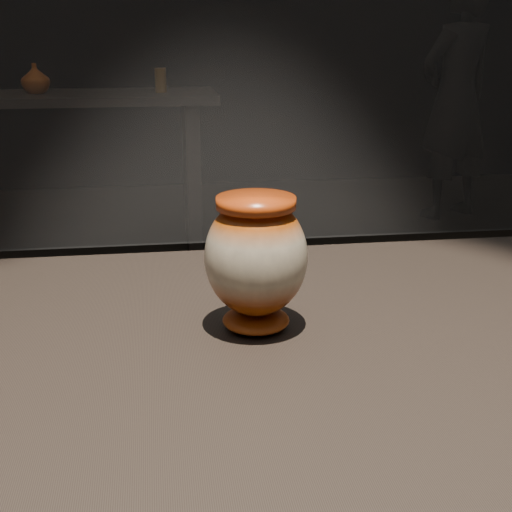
{
  "coord_description": "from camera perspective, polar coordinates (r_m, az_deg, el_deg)",
  "views": [
    {
      "loc": [
        -0.01,
        -0.82,
        1.29
      ],
      "look_at": [
        0.12,
        0.05,
        1.0
      ],
      "focal_mm": 50.0,
      "sensor_mm": 36.0,
      "label": 1
    }
  ],
  "objects": [
    {
      "name": "main_vase",
      "position": [
        0.92,
        0.0,
        -0.19
      ],
      "size": [
        0.14,
        0.14,
        0.18
      ],
      "rotation": [
        0.0,
        0.0,
        0.03
      ],
      "color": "#7E330B",
      "rests_on": "display_plinth"
    },
    {
      "name": "back_shelf",
      "position": [
        4.33,
        -16.67,
        8.86
      ],
      "size": [
        2.0,
        0.6,
        0.9
      ],
      "color": "black",
      "rests_on": "ground"
    },
    {
      "name": "back_vase_mid",
      "position": [
        4.29,
        -17.25,
        13.41
      ],
      "size": [
        0.2,
        0.2,
        0.17
      ],
      "primitive_type": "imported",
      "rotation": [
        0.0,
        0.0,
        5.97
      ],
      "color": "#7E330B",
      "rests_on": "back_shelf"
    },
    {
      "name": "back_vase_right",
      "position": [
        4.22,
        -7.64,
        13.78
      ],
      "size": [
        0.07,
        0.07,
        0.14
      ],
      "primitive_type": "cylinder",
      "color": "#8B6114",
      "rests_on": "back_shelf"
    },
    {
      "name": "visitor",
      "position": [
        5.02,
        15.69,
        12.04
      ],
      "size": [
        0.69,
        0.58,
        1.6
      ],
      "primitive_type": "imported",
      "rotation": [
        0.0,
        0.0,
        3.54
      ],
      "color": "black",
      "rests_on": "ground"
    }
  ]
}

